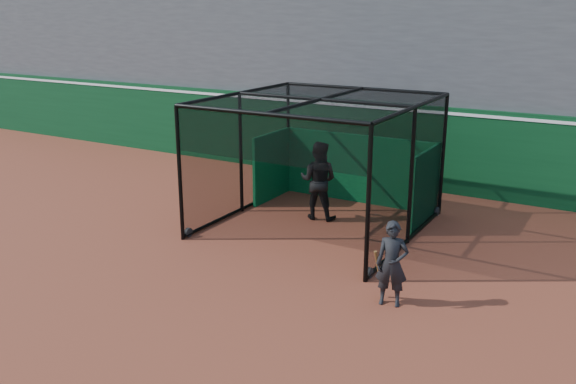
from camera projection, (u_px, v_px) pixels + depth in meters
The scene contains 6 objects.
ground at pixel (235, 286), 11.79m from camera, with size 120.00×120.00×0.00m, color brown.
outfield_wall at pixel (395, 143), 18.47m from camera, with size 50.00×0.50×2.50m.
grandstand at pixel (439, 31), 20.69m from camera, with size 50.00×7.85×8.95m.
batting_cage at pixel (320, 164), 14.71m from camera, with size 4.69×4.98×3.13m.
batter at pixel (318, 180), 15.42m from camera, with size 0.97×0.76×2.01m, color black.
on_deck_player at pixel (392, 264), 10.86m from camera, with size 0.65×0.50×1.58m.
Camera 1 is at (6.31, -8.81, 5.11)m, focal length 38.00 mm.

